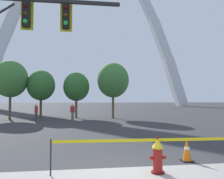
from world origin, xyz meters
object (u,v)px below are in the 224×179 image
(fire_hydrant, at_px, (158,156))
(traffic_cone_by_hydrant, at_px, (187,150))
(monument_arch, at_px, (87,29))
(pedestrian_walking_left, at_px, (36,113))
(pedestrian_standing_center, at_px, (73,113))

(fire_hydrant, xyz_separation_m, traffic_cone_by_hydrant, (1.34, 1.03, -0.11))
(monument_arch, xyz_separation_m, pedestrian_walking_left, (-5.22, -39.77, -19.82))
(fire_hydrant, xyz_separation_m, pedestrian_walking_left, (-5.97, 14.56, 0.35))
(monument_arch, bearing_deg, traffic_cone_by_hydrant, -87.75)
(pedestrian_standing_center, bearing_deg, traffic_cone_by_hydrant, -72.65)
(traffic_cone_by_hydrant, relative_size, pedestrian_standing_center, 0.46)
(pedestrian_walking_left, bearing_deg, monument_arch, 82.53)
(monument_arch, bearing_deg, pedestrian_walking_left, -97.47)
(monument_arch, height_order, pedestrian_walking_left, monument_arch)
(monument_arch, bearing_deg, fire_hydrant, -89.21)
(fire_hydrant, xyz_separation_m, monument_arch, (-0.75, 54.33, 20.17))
(fire_hydrant, relative_size, pedestrian_standing_center, 0.62)
(fire_hydrant, bearing_deg, pedestrian_standing_center, 101.14)
(monument_arch, distance_m, pedestrian_standing_center, 44.66)
(fire_hydrant, bearing_deg, monument_arch, 90.79)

